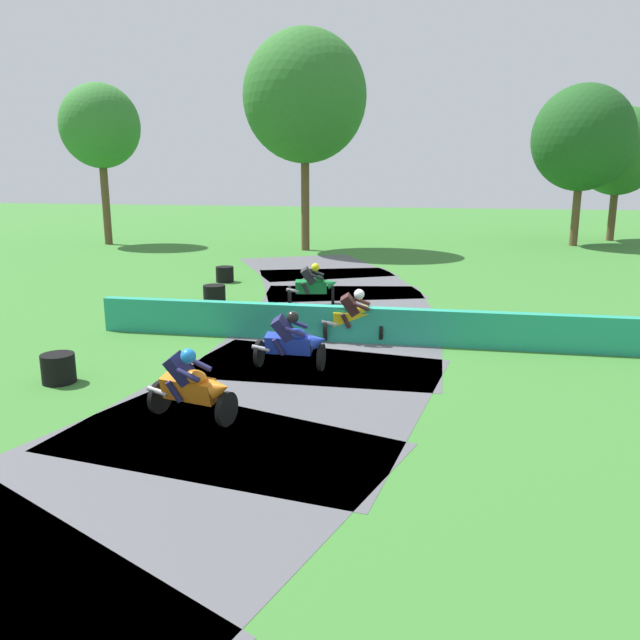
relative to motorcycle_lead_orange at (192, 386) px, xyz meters
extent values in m
plane|color=#38752D|center=(1.41, 5.74, -0.64)|extent=(120.00, 120.00, 0.00)
cube|color=#515156|center=(0.18, -2.76, -0.64)|extent=(7.33, 8.38, 0.01)
cube|color=#515156|center=(1.13, 1.44, -0.64)|extent=(6.43, 7.78, 0.01)
cube|color=#515156|center=(1.41, 5.74, -0.64)|extent=(5.59, 7.16, 0.01)
cube|color=#515156|center=(1.00, 10.03, -0.64)|extent=(6.62, 7.91, 0.01)
cube|color=#515156|center=(-0.08, 14.19, -0.64)|extent=(7.49, 8.47, 0.01)
cube|color=#515156|center=(-1.81, 18.14, -0.64)|extent=(8.16, 8.82, 0.01)
cube|color=#239375|center=(6.14, 5.82, -0.19)|extent=(21.88, 0.64, 0.90)
cylinder|color=black|center=(0.63, -0.05, -0.35)|extent=(0.25, 0.73, 0.73)
cylinder|color=black|center=(-0.73, 0.27, -0.35)|extent=(0.25, 0.73, 0.73)
cube|color=orange|center=(-0.07, 0.03, -0.06)|extent=(1.06, 0.59, 0.46)
ellipsoid|color=orange|center=(0.09, -0.07, 0.19)|extent=(0.50, 0.42, 0.30)
cone|color=orange|center=(0.59, -0.15, 0.05)|extent=(0.46, 0.44, 0.47)
cylinder|color=#B2B2B7|center=(-0.68, 0.08, -0.17)|extent=(0.42, 0.18, 0.18)
cube|color=#1E1E4C|center=(-0.17, -0.04, 0.31)|extent=(0.56, 0.40, 0.62)
sphere|color=#1E7FE0|center=(0.03, -0.16, 0.58)|extent=(0.26, 0.26, 0.26)
cylinder|color=#1E1E4C|center=(0.14, 0.06, 0.38)|extent=(0.44, 0.17, 0.24)
cylinder|color=#1E1E4C|center=(0.06, -0.28, 0.29)|extent=(0.44, 0.17, 0.24)
cylinder|color=#1E1E4C|center=(-0.21, 0.24, 0.00)|extent=(0.30, 0.19, 0.42)
cylinder|color=#1E1E4C|center=(-0.28, -0.10, -0.09)|extent=(0.30, 0.19, 0.42)
cylinder|color=black|center=(1.60, 3.26, -0.36)|extent=(0.09, 0.74, 0.74)
cylinder|color=black|center=(0.20, 3.27, -0.36)|extent=(0.09, 0.74, 0.74)
cube|color=#1E38B2|center=(0.90, 3.18, -0.07)|extent=(1.00, 0.38, 0.46)
ellipsoid|color=#1E38B2|center=(1.08, 3.11, 0.18)|extent=(0.44, 0.34, 0.31)
cone|color=#1E38B2|center=(1.58, 3.14, 0.05)|extent=(0.39, 0.42, 0.47)
cylinder|color=#B2B2B7|center=(0.30, 3.09, -0.18)|extent=(0.41, 0.13, 0.18)
cube|color=#1E1E4C|center=(0.82, 3.08, 0.30)|extent=(0.50, 0.44, 0.62)
sphere|color=black|center=(1.04, 3.00, 0.57)|extent=(0.26, 0.26, 0.26)
cylinder|color=#1E1E4C|center=(1.10, 3.24, 0.37)|extent=(0.43, 0.15, 0.24)
cylinder|color=#1E1E4C|center=(1.10, 2.90, 0.28)|extent=(0.43, 0.15, 0.24)
cylinder|color=#1E1E4C|center=(0.72, 3.35, 0.00)|extent=(0.27, 0.22, 0.42)
cylinder|color=#1E1E4C|center=(0.72, 3.00, -0.10)|extent=(0.27, 0.22, 0.42)
cylinder|color=black|center=(2.62, 5.85, -0.35)|extent=(0.15, 0.70, 0.69)
cylinder|color=black|center=(1.22, 5.73, -0.35)|extent=(0.15, 0.70, 0.69)
cube|color=yellow|center=(1.93, 5.74, -0.05)|extent=(1.03, 0.43, 0.44)
ellipsoid|color=yellow|center=(2.11, 5.71, 0.20)|extent=(0.47, 0.35, 0.28)
cone|color=yellow|center=(2.61, 5.78, 0.07)|extent=(0.41, 0.38, 0.45)
cylinder|color=#B2B2B7|center=(1.34, 5.58, -0.15)|extent=(0.42, 0.15, 0.17)
cube|color=#331919|center=(1.85, 5.67, 0.32)|extent=(0.51, 0.40, 0.61)
sphere|color=white|center=(2.08, 5.64, 0.60)|extent=(0.26, 0.26, 0.26)
cylinder|color=#331919|center=(2.12, 5.86, 0.38)|extent=(0.43, 0.16, 0.24)
cylinder|color=#331919|center=(2.15, 5.51, 0.32)|extent=(0.43, 0.16, 0.24)
cylinder|color=#331919|center=(1.73, 5.90, 0.00)|extent=(0.27, 0.19, 0.42)
cylinder|color=#331919|center=(1.76, 5.54, -0.06)|extent=(0.27, 0.19, 0.42)
cylinder|color=black|center=(0.59, 10.16, -0.35)|extent=(0.22, 0.71, 0.71)
cylinder|color=black|center=(-0.78, 9.90, -0.35)|extent=(0.22, 0.71, 0.71)
cube|color=#198438|center=(-0.08, 9.97, -0.06)|extent=(1.05, 0.53, 0.45)
ellipsoid|color=#198438|center=(0.10, 9.95, 0.20)|extent=(0.49, 0.40, 0.29)
cone|color=#198438|center=(0.59, 10.07, 0.06)|extent=(0.44, 0.42, 0.46)
cylinder|color=#B2B2B7|center=(-0.65, 9.76, -0.16)|extent=(0.42, 0.19, 0.17)
cube|color=#28282D|center=(-0.15, 9.88, 0.32)|extent=(0.53, 0.44, 0.61)
sphere|color=yellow|center=(0.08, 9.86, 0.59)|extent=(0.26, 0.26, 0.26)
cylinder|color=#28282D|center=(0.10, 10.10, 0.38)|extent=(0.43, 0.20, 0.24)
cylinder|color=#28282D|center=(0.16, 9.75, 0.31)|extent=(0.43, 0.20, 0.24)
cylinder|color=#28282D|center=(-0.29, 10.10, 0.00)|extent=(0.27, 0.22, 0.42)
cylinder|color=#28282D|center=(-0.23, 9.76, -0.07)|extent=(0.27, 0.22, 0.42)
cylinder|color=black|center=(-3.50, 1.40, -0.54)|extent=(0.67, 0.67, 0.20)
cylinder|color=black|center=(-3.50, 1.40, -0.34)|extent=(0.67, 0.67, 0.20)
cylinder|color=black|center=(-3.50, 1.40, -0.14)|extent=(0.67, 0.67, 0.20)
cylinder|color=black|center=(-3.18, 5.95, -0.54)|extent=(0.60, 0.60, 0.20)
cylinder|color=black|center=(-3.18, 5.95, -0.34)|extent=(0.60, 0.60, 0.20)
cylinder|color=black|center=(-3.18, 5.95, -0.14)|extent=(0.60, 0.60, 0.20)
cylinder|color=black|center=(-3.21, 9.54, -0.54)|extent=(0.72, 0.72, 0.20)
cylinder|color=black|center=(-3.21, 9.54, -0.34)|extent=(0.72, 0.72, 0.20)
cylinder|color=black|center=(-3.21, 9.54, -0.14)|extent=(0.72, 0.72, 0.20)
cylinder|color=black|center=(-4.28, 13.48, -0.54)|extent=(0.69, 0.69, 0.20)
cylinder|color=black|center=(-4.28, 13.48, -0.34)|extent=(0.69, 0.69, 0.20)
cylinder|color=black|center=(-4.28, 13.48, -0.14)|extent=(0.69, 0.69, 0.20)
cylinder|color=brown|center=(-15.41, 24.44, 1.75)|extent=(0.44, 0.44, 4.79)
ellipsoid|color=#33752D|center=(-15.41, 24.44, 6.03)|extent=(4.45, 4.45, 4.67)
cylinder|color=brown|center=(-3.45, 24.00, 1.97)|extent=(0.44, 0.44, 5.22)
ellipsoid|color=#2D6B28|center=(-3.45, 24.00, 7.30)|extent=(6.39, 6.39, 6.71)
cylinder|color=brown|center=(11.22, 29.12, 1.17)|extent=(0.44, 0.44, 3.63)
ellipsoid|color=#1E511E|center=(11.22, 29.12, 5.34)|extent=(5.54, 5.54, 5.81)
cylinder|color=brown|center=(13.94, 32.45, 0.98)|extent=(0.44, 0.44, 3.25)
ellipsoid|color=#2D6B28|center=(13.94, 32.45, 4.72)|extent=(4.97, 4.97, 5.22)
camera|label=1|loc=(4.19, -9.62, 3.58)|focal=35.59mm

